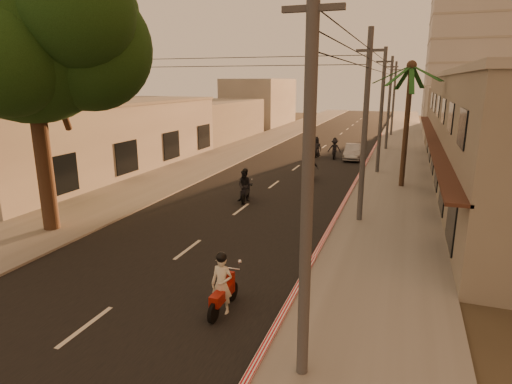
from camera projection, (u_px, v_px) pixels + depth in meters
ground at (162, 269)px, 15.63m from camera, size 160.00×160.00×0.00m
road at (296, 168)px, 33.89m from camera, size 10.00×140.00×0.02m
sidewalk_right at (395, 174)px, 31.47m from camera, size 5.00×140.00×0.12m
sidewalk_left at (210, 161)px, 36.28m from camera, size 5.00×140.00×0.12m
curb_stripe at (354, 186)px, 27.66m from camera, size 0.20×60.00×0.20m
shophouse_row at (507, 131)px, 26.67m from camera, size 8.80×34.20×7.30m
left_building at (97, 137)px, 32.25m from camera, size 8.20×24.20×5.20m
distant_tower at (478, 26)px, 58.10m from camera, size 12.10×12.10×28.00m
broadleaf_tree at (38, 36)px, 17.58m from camera, size 9.60×8.70×12.10m
palm_tree at (411, 73)px, 25.87m from camera, size 5.00×5.00×8.20m
utility_poles at (383, 83)px, 30.26m from camera, size 1.20×48.26×9.00m
filler_right at (461, 113)px, 51.47m from camera, size 8.00×14.00×6.00m
filler_left_near at (211, 120)px, 50.61m from camera, size 8.00×14.00×4.40m
filler_left_far at (260, 102)px, 66.72m from camera, size 8.00×14.00×7.00m
scooter_red at (222, 286)px, 12.56m from camera, size 0.73×1.96×1.93m
scooter_mid_a at (245, 186)px, 24.26m from camera, size 1.13×1.97×1.96m
scooter_mid_b at (312, 169)px, 29.76m from camera, size 0.99×1.67×1.64m
scooter_far_a at (317, 148)px, 38.55m from camera, size 0.88×1.90×1.87m
scooter_far_b at (334, 149)px, 37.80m from camera, size 1.31×1.91×1.88m
parked_car at (354, 152)px, 37.44m from camera, size 1.57×4.09×1.33m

